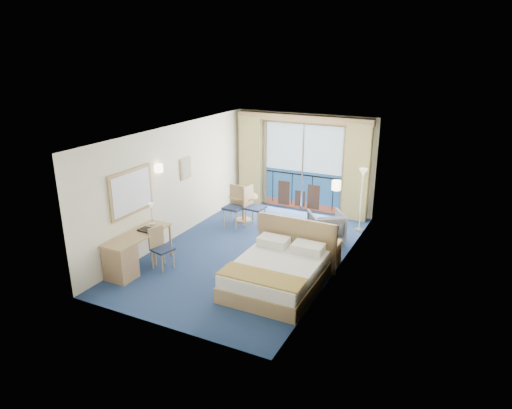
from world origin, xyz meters
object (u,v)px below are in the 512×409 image
(bed, at_px, (278,272))
(table_chair_a, at_px, (252,204))
(desk_chair, at_px, (160,245))
(armchair, at_px, (326,226))
(round_table, at_px, (243,202))
(floor_lamp, at_px, (362,184))
(table_chair_b, at_px, (235,203))
(desk, at_px, (124,257))
(nightstand, at_px, (330,252))

(bed, height_order, table_chair_a, bed)
(desk_chair, height_order, table_chair_a, table_chair_a)
(armchair, bearing_deg, round_table, -42.50)
(floor_lamp, relative_size, table_chair_b, 1.52)
(bed, relative_size, desk_chair, 2.33)
(desk, bearing_deg, armchair, 49.06)
(nightstand, relative_size, desk_chair, 0.58)
(nightstand, bearing_deg, round_table, 153.37)
(nightstand, relative_size, table_chair_b, 0.48)
(armchair, bearing_deg, desk_chair, 12.23)
(bed, distance_m, round_table, 3.65)
(armchair, xyz_separation_m, desk_chair, (-2.65, -2.87, 0.14))
(round_table, bearing_deg, bed, -51.74)
(bed, distance_m, armchair, 2.55)
(bed, xyz_separation_m, round_table, (-2.26, 2.86, 0.22))
(desk_chair, bearing_deg, armchair, -29.39)
(armchair, bearing_deg, table_chair_a, -37.40)
(desk_chair, distance_m, table_chair_a, 3.02)
(table_chair_b, bearing_deg, round_table, 89.85)
(floor_lamp, xyz_separation_m, desk_chair, (-3.21, -3.84, -0.72))
(armchair, relative_size, desk_chair, 0.89)
(floor_lamp, distance_m, table_chair_b, 3.20)
(floor_lamp, distance_m, round_table, 3.09)
(desk, bearing_deg, floor_lamp, 51.21)
(table_chair_a, bearing_deg, desk_chair, 172.12)
(desk, distance_m, table_chair_b, 3.48)
(desk_chair, bearing_deg, table_chair_b, 8.23)
(bed, height_order, desk, bed)
(armchair, distance_m, table_chair_a, 2.01)
(table_chair_a, bearing_deg, armchair, -87.79)
(table_chair_b, bearing_deg, bed, -45.28)
(armchair, distance_m, table_chair_b, 2.41)
(table_chair_a, bearing_deg, desk, 168.39)
(armchair, bearing_deg, table_chair_b, -33.07)
(nightstand, relative_size, armchair, 0.65)
(nightstand, xyz_separation_m, desk_chair, (-3.11, -1.75, 0.24))
(nightstand, height_order, armchair, armchair)
(floor_lamp, distance_m, desk, 5.79)
(nightstand, bearing_deg, armchair, 112.49)
(desk_chair, distance_m, round_table, 3.19)
(nightstand, distance_m, table_chair_b, 3.06)
(round_table, bearing_deg, armchair, -7.45)
(floor_lamp, height_order, table_chair_a, floor_lamp)
(armchair, relative_size, desk, 0.49)
(nightstand, height_order, desk, desk)
(round_table, bearing_deg, table_chair_b, -92.22)
(desk_chair, relative_size, round_table, 1.14)
(floor_lamp, bearing_deg, desk, -128.79)
(round_table, height_order, table_chair_b, table_chair_b)
(round_table, xyz_separation_m, table_chair_b, (-0.02, -0.39, 0.07))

